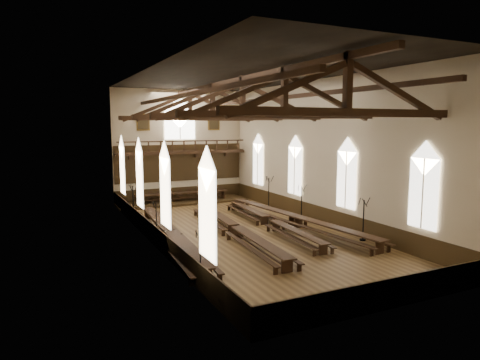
% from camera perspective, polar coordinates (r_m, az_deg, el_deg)
% --- Properties ---
extents(ground, '(26.00, 26.00, 0.00)m').
position_cam_1_polar(ground, '(27.96, 0.32, -6.88)').
color(ground, brown).
rests_on(ground, ground).
extents(room_walls, '(26.00, 26.00, 26.00)m').
position_cam_1_polar(room_walls, '(27.10, 0.33, 6.48)').
color(room_walls, beige).
rests_on(room_walls, ground).
extents(wainscot_band, '(12.00, 26.00, 1.20)m').
position_cam_1_polar(wainscot_band, '(27.82, 0.32, -5.68)').
color(wainscot_band, '#372510').
rests_on(wainscot_band, ground).
extents(side_windows, '(11.85, 19.80, 4.50)m').
position_cam_1_polar(side_windows, '(27.28, 0.33, 0.76)').
color(side_windows, white).
rests_on(side_windows, room_walls).
extents(end_window, '(2.80, 0.12, 3.80)m').
position_cam_1_polar(end_window, '(39.11, -8.03, 7.81)').
color(end_window, white).
rests_on(end_window, room_walls).
extents(minstrels_gallery, '(11.80, 1.24, 3.70)m').
position_cam_1_polar(minstrels_gallery, '(38.99, -7.84, 2.93)').
color(minstrels_gallery, '#321D10').
rests_on(minstrels_gallery, room_walls).
extents(portraits, '(7.75, 0.09, 1.45)m').
position_cam_1_polar(portraits, '(39.10, -8.03, 7.63)').
color(portraits, brown).
rests_on(portraits, room_walls).
extents(roof_trusses, '(11.70, 25.70, 2.80)m').
position_cam_1_polar(roof_trusses, '(27.13, 0.33, 10.19)').
color(roof_trusses, '#321D10').
rests_on(roof_trusses, room_walls).
extents(refectory_row_a, '(2.04, 14.76, 0.78)m').
position_cam_1_polar(refectory_row_a, '(25.56, -9.32, -7.03)').
color(refectory_row_a, '#321D10').
rests_on(refectory_row_a, ground).
extents(refectory_row_b, '(2.05, 14.51, 0.75)m').
position_cam_1_polar(refectory_row_b, '(26.50, -0.57, -6.46)').
color(refectory_row_b, '#321D10').
rests_on(refectory_row_b, ground).
extents(refectory_row_c, '(1.77, 13.69, 0.67)m').
position_cam_1_polar(refectory_row_c, '(28.93, 4.08, -5.42)').
color(refectory_row_c, '#321D10').
rests_on(refectory_row_c, ground).
extents(refectory_row_d, '(2.41, 15.13, 0.81)m').
position_cam_1_polar(refectory_row_d, '(29.24, 7.37, -5.11)').
color(refectory_row_d, '#321D10').
rests_on(refectory_row_d, ground).
extents(dais, '(11.40, 2.92, 0.19)m').
position_cam_1_polar(dais, '(38.19, -7.63, -2.92)').
color(dais, '#372510').
rests_on(dais, ground).
extents(high_table, '(8.29, 1.28, 0.77)m').
position_cam_1_polar(high_table, '(38.06, -7.65, -1.80)').
color(high_table, '#321D10').
rests_on(high_table, dais).
extents(high_chairs, '(7.63, 0.43, 0.93)m').
position_cam_1_polar(high_chairs, '(38.84, -8.01, -1.85)').
color(high_chairs, '#321D10').
rests_on(high_chairs, dais).
extents(candelabrum_left_near, '(0.66, 0.71, 2.33)m').
position_cam_1_polar(candelabrum_left_near, '(19.32, -5.30, -11.32)').
color(candelabrum_left_near, black).
rests_on(candelabrum_left_near, ground).
extents(candelabrum_left_mid, '(0.71, 0.72, 2.41)m').
position_cam_1_polar(candelabrum_left_mid, '(26.28, -11.08, -6.31)').
color(candelabrum_left_mid, black).
rests_on(candelabrum_left_mid, ground).
extents(candelabrum_left_far, '(0.76, 0.76, 2.57)m').
position_cam_1_polar(candelabrum_left_far, '(32.61, -14.03, -3.63)').
color(candelabrum_left_far, black).
rests_on(candelabrum_left_far, ground).
extents(candelabrum_right_near, '(0.72, 0.80, 2.60)m').
position_cam_1_polar(candelabrum_right_near, '(26.68, 16.09, -6.13)').
color(candelabrum_right_near, black).
rests_on(candelabrum_right_near, ground).
extents(candelabrum_right_mid, '(0.71, 0.77, 2.52)m').
position_cam_1_polar(candelabrum_right_mid, '(31.76, 8.19, -3.80)').
color(candelabrum_right_mid, black).
rests_on(candelabrum_right_mid, ground).
extents(candelabrum_right_far, '(0.78, 0.78, 2.64)m').
position_cam_1_polar(candelabrum_right_far, '(35.86, 3.85, -2.40)').
color(candelabrum_right_far, black).
rests_on(candelabrum_right_far, ground).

